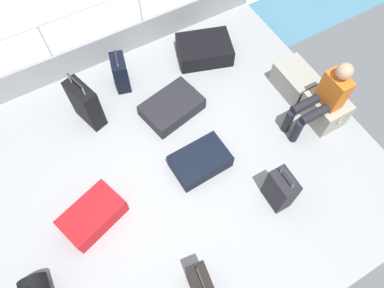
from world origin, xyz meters
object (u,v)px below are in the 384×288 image
at_px(suitcase_8, 200,161).
at_px(cargo_crate_1, 325,109).
at_px(passenger_seated, 323,98).
at_px(suitcase_5, 201,285).
at_px(cargo_crate_0, 295,80).
at_px(suitcase_3, 86,104).
at_px(suitcase_2, 280,190).
at_px(suitcase_6, 172,107).
at_px(suitcase_7, 204,50).
at_px(suitcase_4, 120,73).
at_px(suitcase_0, 93,216).

bearing_deg(suitcase_8, cargo_crate_1, 83.73).
distance_m(passenger_seated, suitcase_5, 2.66).
bearing_deg(cargo_crate_0, passenger_seated, -14.02).
bearing_deg(cargo_crate_0, suitcase_5, -56.49).
xyz_separation_m(cargo_crate_0, suitcase_3, (-0.98, -2.75, 0.16)).
bearing_deg(cargo_crate_0, suitcase_2, -44.17).
bearing_deg(passenger_seated, suitcase_3, -121.30).
relative_size(suitcase_6, suitcase_7, 0.95).
height_order(suitcase_4, suitcase_6, suitcase_4).
relative_size(suitcase_0, suitcase_6, 0.92).
bearing_deg(cargo_crate_0, suitcase_4, -121.48).
xyz_separation_m(suitcase_6, suitcase_8, (0.92, -0.08, 0.01)).
bearing_deg(suitcase_2, passenger_seated, 121.41).
distance_m(cargo_crate_0, suitcase_3, 2.92).
relative_size(cargo_crate_0, suitcase_0, 0.77).
height_order(cargo_crate_0, suitcase_5, suitcase_5).
height_order(suitcase_0, suitcase_4, suitcase_4).
distance_m(suitcase_6, suitcase_7, 1.13).
bearing_deg(suitcase_4, suitcase_8, 10.53).
bearing_deg(suitcase_0, suitcase_7, 122.51).
distance_m(suitcase_0, suitcase_3, 1.48).
xyz_separation_m(cargo_crate_0, suitcase_0, (0.39, -3.26, -0.05)).
height_order(passenger_seated, suitcase_3, passenger_seated).
xyz_separation_m(suitcase_4, suitcase_6, (0.78, 0.40, -0.15)).
bearing_deg(cargo_crate_1, passenger_seated, -90.00).
xyz_separation_m(suitcase_2, suitcase_5, (0.43, -1.33, -0.04)).
bearing_deg(suitcase_6, suitcase_5, -20.78).
bearing_deg(suitcase_6, suitcase_2, 15.60).
distance_m(cargo_crate_0, cargo_crate_1, 0.61).
bearing_deg(cargo_crate_1, suitcase_4, -131.45).
bearing_deg(suitcase_6, passenger_seated, 54.47).
bearing_deg(cargo_crate_1, suitcase_8, -96.27).
height_order(suitcase_0, suitcase_6, suitcase_0).
distance_m(cargo_crate_0, suitcase_7, 1.42).
distance_m(suitcase_5, suitcase_6, 2.36).
bearing_deg(suitcase_7, suitcase_8, -32.39).
distance_m(cargo_crate_0, suitcase_5, 3.06).
relative_size(suitcase_4, suitcase_5, 1.00).
xyz_separation_m(suitcase_0, suitcase_3, (-1.37, 0.51, 0.20)).
bearing_deg(suitcase_7, cargo_crate_1, 25.16).
bearing_deg(suitcase_3, suitcase_8, 34.51).
bearing_deg(suitcase_5, suitcase_2, 108.00).
bearing_deg(suitcase_6, suitcase_4, -152.95).
distance_m(suitcase_7, suitcase_8, 1.87).
bearing_deg(cargo_crate_1, suitcase_5, -67.23).
bearing_deg(suitcase_0, passenger_seated, 86.12).
bearing_deg(passenger_seated, suitcase_8, -96.97).
distance_m(passenger_seated, suitcase_8, 1.73).
distance_m(suitcase_3, suitcase_4, 0.71).
bearing_deg(suitcase_8, suitcase_0, -90.36).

